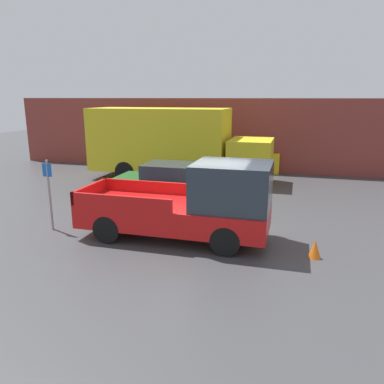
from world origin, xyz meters
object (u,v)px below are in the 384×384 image
(parking_sign, at_px, (49,191))
(newspaper_box, at_px, (275,164))
(traffic_cone, at_px, (315,249))
(car, at_px, (176,183))
(delivery_truck, at_px, (171,142))
(pickup_truck, at_px, (193,204))

(parking_sign, height_order, newspaper_box, parking_sign)
(parking_sign, bearing_deg, traffic_cone, -0.37)
(parking_sign, xyz_separation_m, newspaper_box, (6.13, 10.66, -0.70))
(parking_sign, distance_m, newspaper_box, 12.32)
(car, relative_size, delivery_truck, 0.53)
(parking_sign, bearing_deg, pickup_truck, 4.73)
(newspaper_box, bearing_deg, car, -116.29)
(parking_sign, bearing_deg, newspaper_box, 60.08)
(pickup_truck, distance_m, parking_sign, 4.45)
(newspaper_box, bearing_deg, delivery_truck, -151.14)
(traffic_cone, bearing_deg, delivery_truck, 129.17)
(pickup_truck, relative_size, newspaper_box, 5.08)
(car, xyz_separation_m, delivery_truck, (-1.53, 4.10, 1.06))
(delivery_truck, xyz_separation_m, traffic_cone, (6.53, -8.01, -1.62))
(pickup_truck, relative_size, traffic_cone, 11.38)
(car, relative_size, traffic_cone, 9.73)
(parking_sign, relative_size, traffic_cone, 4.57)
(pickup_truck, distance_m, car, 3.88)
(pickup_truck, distance_m, traffic_cone, 3.46)
(car, relative_size, parking_sign, 2.13)
(car, distance_m, newspaper_box, 7.58)
(delivery_truck, xyz_separation_m, parking_sign, (-1.24, -7.96, -0.62))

